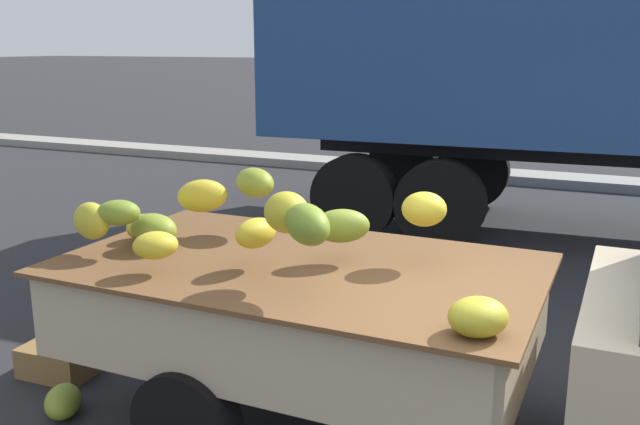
{
  "coord_description": "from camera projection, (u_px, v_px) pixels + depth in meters",
  "views": [
    {
      "loc": [
        0.33,
        -3.51,
        2.4
      ],
      "look_at": [
        -1.54,
        0.69,
        1.29
      ],
      "focal_mm": 39.16,
      "sensor_mm": 36.0,
      "label": 1
    }
  ],
  "objects": [
    {
      "name": "curb_strip",
      "position": [
        603.0,
        183.0,
        11.94
      ],
      "size": [
        80.0,
        0.8,
        0.16
      ],
      "primitive_type": "cube",
      "color": "gray",
      "rests_on": "ground"
    },
    {
      "name": "fallen_banana_bunch_near_tailgate",
      "position": [
        63.0,
        401.0,
        4.62
      ],
      "size": [
        0.41,
        0.44,
        0.19
      ],
      "primitive_type": "ellipsoid",
      "rotation": [
        0.0,
        0.0,
        5.36
      ],
      "color": "olive",
      "rests_on": "ground"
    },
    {
      "name": "produce_crate",
      "position": [
        59.0,
        360.0,
        5.18
      ],
      "size": [
        0.54,
        0.38,
        0.23
      ],
      "primitive_type": "cube",
      "rotation": [
        0.0,
        0.0,
        0.05
      ],
      "color": "olive",
      "rests_on": "ground"
    }
  ]
}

